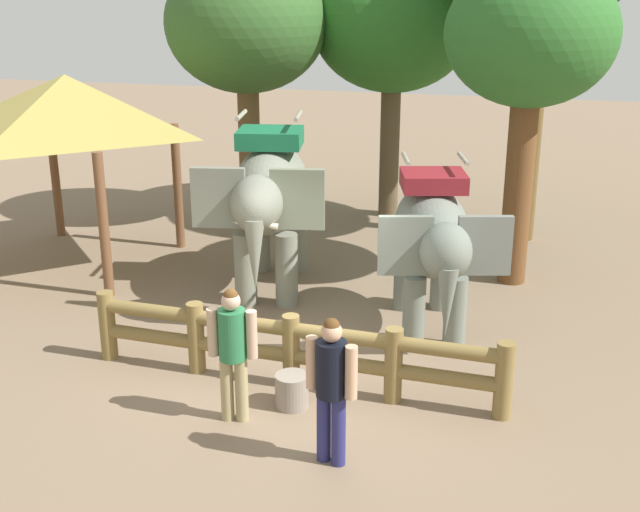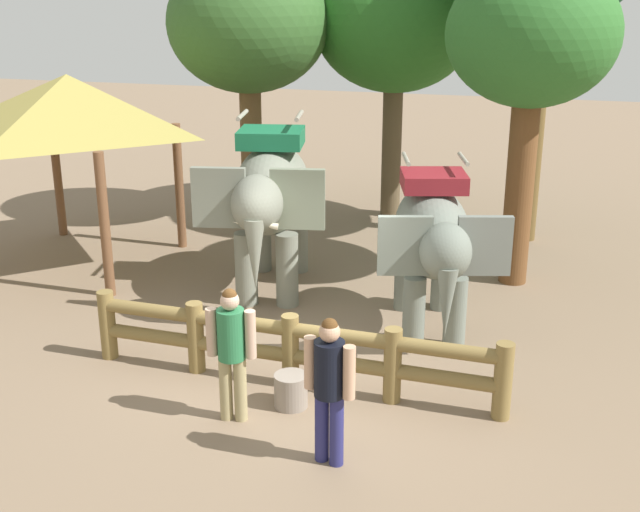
{
  "view_description": "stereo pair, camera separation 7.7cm",
  "coord_description": "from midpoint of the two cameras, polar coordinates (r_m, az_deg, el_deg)",
  "views": [
    {
      "loc": [
        3.02,
        -9.71,
        5.38
      ],
      "look_at": [
        0.0,
        1.45,
        1.4
      ],
      "focal_mm": 45.5,
      "sensor_mm": 36.0,
      "label": 1
    },
    {
      "loc": [
        3.1,
        -9.69,
        5.38
      ],
      "look_at": [
        0.0,
        1.45,
        1.4
      ],
      "focal_mm": 45.5,
      "sensor_mm": 36.0,
      "label": 2
    }
  ],
  "objects": [
    {
      "name": "elephant_center",
      "position": [
        12.61,
        8.12,
        1.25
      ],
      "size": [
        2.17,
        3.35,
        2.81
      ],
      "color": "slate",
      "rests_on": "ground"
    },
    {
      "name": "ground_plane",
      "position": [
        11.5,
        -1.76,
        -8.89
      ],
      "size": [
        60.0,
        60.0,
        0.0
      ],
      "primitive_type": "plane",
      "color": "#7E6750"
    },
    {
      "name": "log_fence",
      "position": [
        11.17,
        -1.9,
        -6.34
      ],
      "size": [
        5.98,
        0.48,
        1.05
      ],
      "color": "olive",
      "rests_on": "ground"
    },
    {
      "name": "elephant_near_left",
      "position": [
        14.17,
        -3.36,
        4.27
      ],
      "size": [
        2.26,
        3.78,
        3.18
      ],
      "color": "gray",
      "rests_on": "ground"
    },
    {
      "name": "tourist_woman_in_black",
      "position": [
        10.21,
        -6.03,
        -6.27
      ],
      "size": [
        0.63,
        0.39,
        1.8
      ],
      "color": "tan",
      "rests_on": "ground"
    },
    {
      "name": "tourist_man_in_blue",
      "position": [
        9.28,
        0.9,
        -8.78
      ],
      "size": [
        0.63,
        0.43,
        1.83
      ],
      "color": "navy",
      "rests_on": "ground"
    },
    {
      "name": "tree_far_right",
      "position": [
        18.79,
        5.43,
        15.93
      ],
      "size": [
        3.65,
        3.65,
        5.99
      ],
      "color": "brown",
      "rests_on": "ground"
    },
    {
      "name": "tree_deep_back",
      "position": [
        14.66,
        14.82,
        14.46
      ],
      "size": [
        2.94,
        2.94,
        5.73
      ],
      "color": "brown",
      "rests_on": "ground"
    },
    {
      "name": "feed_bucket",
      "position": [
        10.83,
        -1.85,
        -9.44
      ],
      "size": [
        0.45,
        0.45,
        0.46
      ],
      "color": "gray",
      "rests_on": "ground"
    },
    {
      "name": "thatched_shelter",
      "position": [
        16.14,
        -17.1,
        10.09
      ],
      "size": [
        4.0,
        4.0,
        3.68
      ],
      "color": "brown",
      "rests_on": "ground"
    },
    {
      "name": "tree_back_center",
      "position": [
        18.25,
        -4.95,
        15.82
      ],
      "size": [
        3.51,
        3.51,
        5.94
      ],
      "color": "brown",
      "rests_on": "ground"
    }
  ]
}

